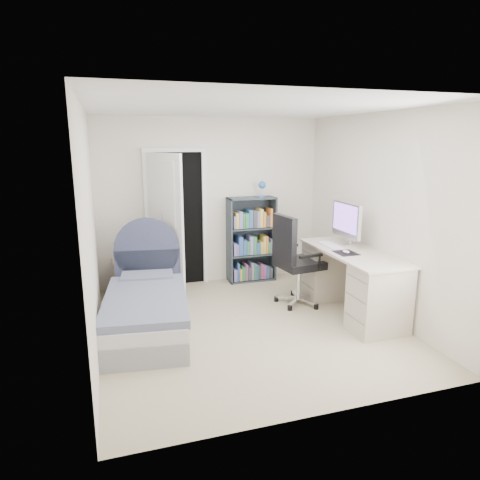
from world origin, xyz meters
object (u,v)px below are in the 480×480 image
object	(u,v)px
bed	(147,306)
floor_lamp	(165,259)
nightstand	(126,268)
office_chair	(293,256)
desk	(351,279)
bookcase	(251,242)

from	to	relation	value
bed	floor_lamp	distance (m)	1.18
floor_lamp	nightstand	bearing A→B (deg)	160.80
floor_lamp	office_chair	distance (m)	1.83
nightstand	office_chair	world-z (taller)	office_chair
floor_lamp	desk	size ratio (longest dim) A/B	0.74
nightstand	bookcase	xyz separation A→B (m)	(1.91, 0.04, 0.24)
office_chair	bookcase	bearing A→B (deg)	99.27
office_chair	nightstand	bearing A→B (deg)	151.95
desk	nightstand	bearing A→B (deg)	149.27
bookcase	desk	bearing A→B (deg)	-64.63
nightstand	bookcase	distance (m)	1.93
nightstand	office_chair	size ratio (longest dim) A/B	0.48
nightstand	floor_lamp	world-z (taller)	floor_lamp
office_chair	bed	bearing A→B (deg)	-175.27
floor_lamp	bed	bearing A→B (deg)	-108.85
nightstand	office_chair	distance (m)	2.40
bookcase	desk	xyz separation A→B (m)	(0.78, -1.63, -0.17)
nightstand	bed	bearing A→B (deg)	-82.78
floor_lamp	bookcase	world-z (taller)	bookcase
floor_lamp	desk	distance (m)	2.57
desk	office_chair	world-z (taller)	desk
bed	nightstand	world-z (taller)	bed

